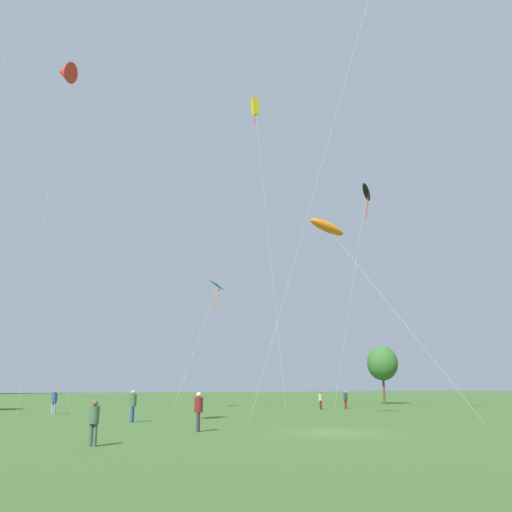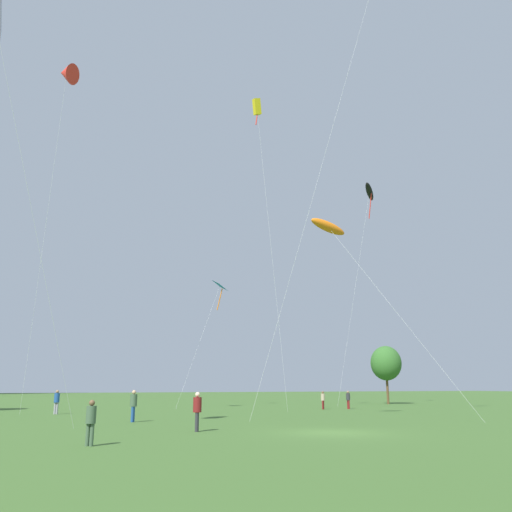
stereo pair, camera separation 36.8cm
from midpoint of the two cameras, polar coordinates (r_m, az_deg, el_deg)
ground at (r=25.36m, az=8.10°, el=-18.39°), size 280.00×280.00×0.00m
person_standing_0 at (r=43.09m, az=-21.22°, el=-14.34°), size 0.39×0.39×1.74m
person_standing_1 at (r=50.09m, az=9.44°, el=-14.95°), size 0.35×0.35×1.59m
person_standing_2 at (r=32.80m, az=-13.49°, el=-15.25°), size 0.40×0.40×1.81m
person_standing_3 at (r=48.97m, az=6.76°, el=-15.09°), size 0.35×0.35×1.56m
person_standing_4 at (r=20.42m, az=-17.62°, el=-16.49°), size 0.35×0.35×1.58m
person_standing_5 at (r=25.73m, az=-6.66°, el=-16.07°), size 0.39×0.39×1.77m
kite_flying_0 at (r=37.45m, az=7.42°, el=3.11°), size 7.26×7.55×13.58m
kite_flying_2 at (r=57.01m, az=-4.42°, el=-3.40°), size 6.29×5.33×13.07m
kite_flying_3 at (r=46.28m, az=-20.18°, el=18.14°), size 2.21×5.16×26.88m
kite_flying_4 at (r=51.00m, az=-0.30°, el=15.70°), size 2.44×2.15×28.16m
kite_flying_6 at (r=63.44m, az=11.68°, el=6.73°), size 6.72×2.62×25.03m
park_tree_0 at (r=63.96m, az=13.34°, el=-11.22°), size 3.51×3.51×6.52m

